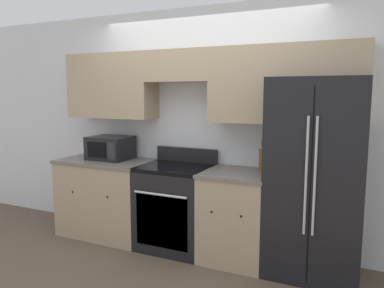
{
  "coord_description": "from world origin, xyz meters",
  "views": [
    {
      "loc": [
        1.62,
        -3.16,
        1.68
      ],
      "look_at": [
        -0.0,
        0.31,
        1.15
      ],
      "focal_mm": 35.0,
      "sensor_mm": 36.0,
      "label": 1
    }
  ],
  "objects_px": {
    "microwave": "(110,148)",
    "bottle": "(263,159)",
    "oven_range": "(175,207)",
    "refrigerator": "(316,177)"
  },
  "relations": [
    {
      "from": "oven_range",
      "to": "bottle",
      "type": "bearing_deg",
      "value": 10.73
    },
    {
      "from": "refrigerator",
      "to": "oven_range",
      "type": "bearing_deg",
      "value": -177.21
    },
    {
      "from": "oven_range",
      "to": "bottle",
      "type": "xyz_separation_m",
      "value": [
        0.9,
        0.17,
        0.57
      ]
    },
    {
      "from": "oven_range",
      "to": "microwave",
      "type": "xyz_separation_m",
      "value": [
        -0.89,
        0.06,
        0.58
      ]
    },
    {
      "from": "microwave",
      "to": "bottle",
      "type": "xyz_separation_m",
      "value": [
        1.79,
        0.11,
        -0.02
      ]
    },
    {
      "from": "refrigerator",
      "to": "microwave",
      "type": "bearing_deg",
      "value": -179.72
    },
    {
      "from": "refrigerator",
      "to": "microwave",
      "type": "distance_m",
      "value": 2.32
    },
    {
      "from": "refrigerator",
      "to": "bottle",
      "type": "relative_size",
      "value": 6.04
    },
    {
      "from": "refrigerator",
      "to": "bottle",
      "type": "xyz_separation_m",
      "value": [
        -0.53,
        0.1,
        0.12
      ]
    },
    {
      "from": "oven_range",
      "to": "bottle",
      "type": "distance_m",
      "value": 1.08
    }
  ]
}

